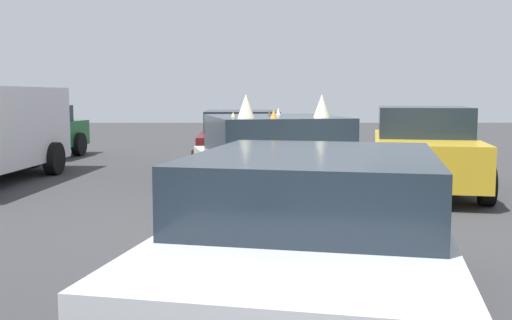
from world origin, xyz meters
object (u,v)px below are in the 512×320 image
Objects in this scene: parked_sedan_behind_left at (26,133)px; parked_sedan_row_back_center at (318,237)px; art_car_decorated at (277,171)px; parked_sedan_behind_right at (242,142)px; parked_sedan_far_right at (423,149)px.

parked_sedan_row_back_center is at bearing 36.07° from parked_sedan_behind_left.
art_car_decorated reaches higher than parked_sedan_behind_right.
parked_sedan_row_back_center is (-3.53, -0.16, -0.05)m from art_car_decorated.
art_car_decorated is 0.98× the size of parked_sedan_row_back_center.
parked_sedan_far_right is at bearing 125.71° from art_car_decorated.
art_car_decorated is 4.11m from parked_sedan_far_right.
art_car_decorated is at bearing 4.54° from parked_sedan_behind_right.
parked_sedan_far_right reaches higher than parked_sedan_behind_left.
art_car_decorated is at bearing 15.10° from parked_sedan_row_back_center.
parked_sedan_far_right is (6.54, -2.63, 0.07)m from parked_sedan_row_back_center.
parked_sedan_behind_left is at bearing -107.76° from parked_sedan_far_right.
parked_sedan_behind_right is 6.44m from parked_sedan_behind_left.
parked_sedan_behind_left is 10.50m from parked_sedan_far_right.
parked_sedan_far_right is at bearing -9.45° from parked_sedan_row_back_center.
parked_sedan_behind_left is at bearing -153.31° from art_car_decorated.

